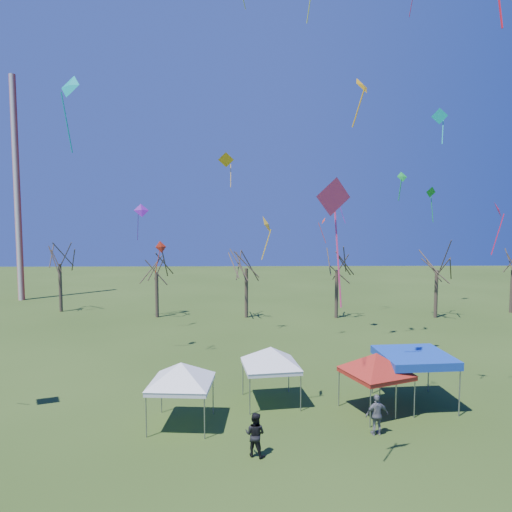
{
  "coord_description": "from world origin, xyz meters",
  "views": [
    {
      "loc": [
        -2.25,
        -17.78,
        9.3
      ],
      "look_at": [
        -1.86,
        3.0,
        7.57
      ],
      "focal_mm": 32.0,
      "sensor_mm": 36.0,
      "label": 1
    }
  ],
  "objects": [
    {
      "name": "kite_27",
      "position": [
        2.49,
        1.44,
        14.73
      ],
      "size": [
        1.0,
        1.0,
        2.1
      ],
      "rotation": [
        0.0,
        0.0,
        0.8
      ],
      "color": "#E7A10C",
      "rests_on": "ground"
    },
    {
      "name": "kite_2",
      "position": [
        -11.93,
        24.12,
        9.99
      ],
      "size": [
        1.54,
        1.17,
        3.4
      ],
      "rotation": [
        0.0,
        0.0,
        0.39
      ],
      "color": "#73169E",
      "rests_on": "ground"
    },
    {
      "name": "kite_13",
      "position": [
        -9.4,
        19.89,
        6.89
      ],
      "size": [
        1.04,
        1.02,
        2.7
      ],
      "rotation": [
        0.0,
        0.0,
        0.76
      ],
      "color": "red",
      "rests_on": "ground"
    },
    {
      "name": "kite_5",
      "position": [
        0.54,
        -2.83,
        9.95
      ],
      "size": [
        1.39,
        0.92,
        4.3
      ],
      "rotation": [
        0.0,
        0.0,
        3.53
      ],
      "color": "#FE3872",
      "rests_on": "ground"
    },
    {
      "name": "kite_11",
      "position": [
        -3.86,
        17.01,
        13.66
      ],
      "size": [
        1.23,
        0.73,
        2.66
      ],
      "rotation": [
        0.0,
        0.0,
        3.16
      ],
      "color": "gold",
      "rests_on": "ground"
    },
    {
      "name": "tree_4",
      "position": [
        15.36,
        24.0,
        6.06
      ],
      "size": [
        3.58,
        3.58,
        7.89
      ],
      "color": "#3D2D21",
      "rests_on": "ground"
    },
    {
      "name": "kite_18",
      "position": [
        7.52,
        11.11,
        11.85
      ],
      "size": [
        0.77,
        0.47,
        1.86
      ],
      "rotation": [
        0.0,
        0.0,
        0.24
      ],
      "color": "green",
      "rests_on": "ground"
    },
    {
      "name": "tent_white_west",
      "position": [
        -5.23,
        2.12,
        2.68
      ],
      "size": [
        3.76,
        3.76,
        3.33
      ],
      "rotation": [
        0.0,
        0.0,
        -0.07
      ],
      "color": "gray",
      "rests_on": "ground"
    },
    {
      "name": "kite_17",
      "position": [
        10.87,
        5.91,
        9.68
      ],
      "size": [
        0.8,
        1.02,
        2.81
      ],
      "rotation": [
        0.0,
        0.0,
        1.12
      ],
      "color": "red",
      "rests_on": "ground"
    },
    {
      "name": "kite_12",
      "position": [
        14.42,
        23.67,
        11.6
      ],
      "size": [
        1.12,
        0.71,
        3.28
      ],
      "rotation": [
        0.0,
        0.0,
        3.44
      ],
      "color": "green",
      "rests_on": "ground"
    },
    {
      "name": "tree_0",
      "position": [
        -20.85,
        27.38,
        6.49
      ],
      "size": [
        3.83,
        3.83,
        8.44
      ],
      "color": "#3D2D21",
      "rests_on": "ground"
    },
    {
      "name": "kite_19",
      "position": [
        5.2,
        18.18,
        10.82
      ],
      "size": [
        0.68,
        0.96,
        2.39
      ],
      "rotation": [
        0.0,
        0.0,
        4.57
      ],
      "color": "purple",
      "rests_on": "ground"
    },
    {
      "name": "ground",
      "position": [
        0.0,
        0.0,
        0.0
      ],
      "size": [
        140.0,
        140.0,
        0.0
      ],
      "primitive_type": "plane",
      "color": "#2C4416",
      "rests_on": "ground"
    },
    {
      "name": "tent_red",
      "position": [
        3.88,
        3.34,
        2.69
      ],
      "size": [
        3.51,
        3.51,
        3.34
      ],
      "rotation": [
        0.0,
        0.0,
        0.38
      ],
      "color": "gray",
      "rests_on": "ground"
    },
    {
      "name": "kite_8",
      "position": [
        -10.87,
        5.04,
        15.64
      ],
      "size": [
        1.4,
        1.14,
        3.75
      ],
      "rotation": [
        0.0,
        0.0,
        5.77
      ],
      "color": "#0BA89C",
      "rests_on": "ground"
    },
    {
      "name": "tent_white_mid",
      "position": [
        -1.1,
        4.55,
        2.67
      ],
      "size": [
        3.72,
        3.72,
        3.31
      ],
      "rotation": [
        0.0,
        0.0,
        0.14
      ],
      "color": "gray",
      "rests_on": "ground"
    },
    {
      "name": "tree_3",
      "position": [
        6.03,
        24.04,
        6.08
      ],
      "size": [
        3.59,
        3.59,
        7.91
      ],
      "color": "#3D2D21",
      "rests_on": "ground"
    },
    {
      "name": "tree_1",
      "position": [
        -10.77,
        24.65,
        5.79
      ],
      "size": [
        3.42,
        3.42,
        7.54
      ],
      "color": "#3D2D21",
      "rests_on": "ground"
    },
    {
      "name": "kite_22",
      "position": [
        4.48,
        22.76,
        8.94
      ],
      "size": [
        0.75,
        0.76,
        2.35
      ],
      "rotation": [
        0.0,
        0.0,
        4.8
      ],
      "color": "red",
      "rests_on": "ground"
    },
    {
      "name": "tent_blue",
      "position": [
        6.02,
        4.2,
        2.39
      ],
      "size": [
        3.55,
        3.55,
        2.6
      ],
      "rotation": [
        0.0,
        0.0,
        0.08
      ],
      "color": "gray",
      "rests_on": "ground"
    },
    {
      "name": "person_dark",
      "position": [
        -1.97,
        -0.6,
        0.86
      ],
      "size": [
        1.03,
        0.93,
        1.73
      ],
      "primitive_type": "imported",
      "rotation": [
        0.0,
        0.0,
        2.74
      ],
      "color": "black",
      "rests_on": "ground"
    },
    {
      "name": "radio_mast",
      "position": [
        -28.0,
        34.0,
        12.5
      ],
      "size": [
        0.7,
        0.7,
        25.0
      ],
      "primitive_type": "cylinder",
      "color": "silver",
      "rests_on": "ground"
    },
    {
      "name": "person_grey",
      "position": [
        3.3,
        1.04,
        0.88
      ],
      "size": [
        1.09,
        0.61,
        1.76
      ],
      "primitive_type": "imported",
      "rotation": [
        0.0,
        0.0,
        3.33
      ],
      "color": "slate",
      "rests_on": "ground"
    },
    {
      "name": "kite_25",
      "position": [
        6.92,
        4.23,
        14.1
      ],
      "size": [
        0.76,
        0.49,
        1.72
      ],
      "rotation": [
        0.0,
        0.0,
        2.7
      ],
      "color": "#0CB6A3",
      "rests_on": "ground"
    },
    {
      "name": "kite_1",
      "position": [
        -1.34,
        3.13,
        8.98
      ],
      "size": [
        0.7,
        0.99,
        2.04
      ],
      "rotation": [
        0.0,
        0.0,
        1.28
      ],
      "color": "yellow",
      "rests_on": "ground"
    },
    {
      "name": "tree_2",
      "position": [
        -2.37,
        24.38,
        6.29
      ],
      "size": [
        3.71,
        3.71,
        8.18
      ],
      "color": "#3D2D21",
      "rests_on": "ground"
    }
  ]
}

